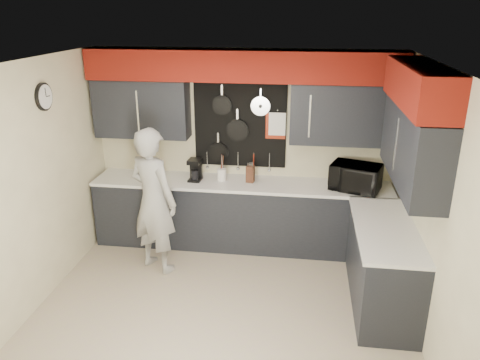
# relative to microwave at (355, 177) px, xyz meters

# --- Properties ---
(ground) EXTENTS (4.00, 4.00, 0.00)m
(ground) POSITION_rel_microwave_xyz_m (-1.45, -1.38, -1.08)
(ground) COLOR tan
(ground) RESTS_ON ground
(back_wall_assembly) EXTENTS (4.00, 0.36, 2.60)m
(back_wall_assembly) POSITION_rel_microwave_xyz_m (-1.44, 0.22, 0.93)
(back_wall_assembly) COLOR beige
(back_wall_assembly) RESTS_ON ground
(right_wall_assembly) EXTENTS (0.36, 3.50, 2.60)m
(right_wall_assembly) POSITION_rel_microwave_xyz_m (0.40, -1.12, 0.86)
(right_wall_assembly) COLOR beige
(right_wall_assembly) RESTS_ON ground
(left_wall_assembly) EXTENTS (0.05, 3.50, 2.60)m
(left_wall_assembly) POSITION_rel_microwave_xyz_m (-3.45, -1.36, 0.25)
(left_wall_assembly) COLOR beige
(left_wall_assembly) RESTS_ON ground
(base_cabinets) EXTENTS (3.95, 2.20, 0.92)m
(base_cabinets) POSITION_rel_microwave_xyz_m (-0.96, -0.25, -0.63)
(base_cabinets) COLOR black
(base_cabinets) RESTS_ON ground
(microwave) EXTENTS (0.69, 0.58, 0.33)m
(microwave) POSITION_rel_microwave_xyz_m (0.00, 0.00, 0.00)
(microwave) COLOR black
(microwave) RESTS_ON base_cabinets
(knife_block) EXTENTS (0.11, 0.11, 0.22)m
(knife_block) POSITION_rel_microwave_xyz_m (-1.33, 0.09, -0.06)
(knife_block) COLOR #392012
(knife_block) RESTS_ON base_cabinets
(utensil_crock) EXTENTS (0.12, 0.12, 0.16)m
(utensil_crock) POSITION_rel_microwave_xyz_m (-1.71, 0.10, -0.09)
(utensil_crock) COLOR white
(utensil_crock) RESTS_ON base_cabinets
(coffee_maker) EXTENTS (0.17, 0.21, 0.29)m
(coffee_maker) POSITION_rel_microwave_xyz_m (-2.06, 0.07, -0.01)
(coffee_maker) COLOR black
(coffee_maker) RESTS_ON base_cabinets
(person) EXTENTS (0.78, 0.68, 1.80)m
(person) POSITION_rel_microwave_xyz_m (-2.41, -0.66, -0.18)
(person) COLOR #A0A09E
(person) RESTS_ON ground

